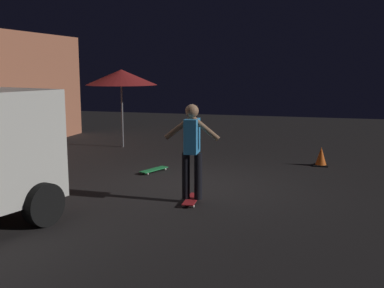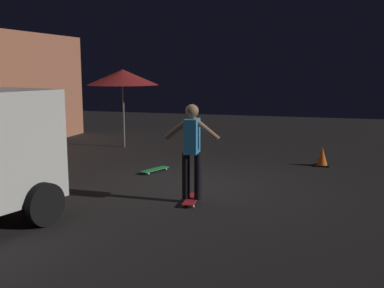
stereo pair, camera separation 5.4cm
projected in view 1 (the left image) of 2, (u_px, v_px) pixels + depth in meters
name	position (u px, v px, depth m)	size (l,w,h in m)	color
ground_plane	(189.00, 187.00, 9.26)	(28.00, 28.00, 0.00)	black
patio_umbrella	(121.00, 77.00, 13.51)	(2.10, 2.10, 2.30)	slate
skateboard_ridden	(192.00, 199.00, 8.17)	(0.79, 0.26, 0.07)	#AD1E23
skateboard_spare	(154.00, 170.00, 10.53)	(0.80, 0.48, 0.07)	green
skater	(192.00, 145.00, 8.01)	(0.39, 0.99, 1.67)	black
traffic_cone	(321.00, 157.00, 11.18)	(0.34, 0.34, 0.46)	black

